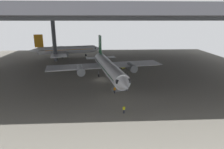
{
  "coord_description": "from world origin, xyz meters",
  "views": [
    {
      "loc": [
        -0.09,
        -53.76,
        17.13
      ],
      "look_at": [
        2.41,
        -3.87,
        2.57
      ],
      "focal_mm": 31.01,
      "sensor_mm": 36.0,
      "label": 1
    }
  ],
  "objects": [
    {
      "name": "airplane_main",
      "position": [
        1.52,
        0.79,
        3.46
      ],
      "size": [
        35.96,
        36.76,
        11.54
      ],
      "color": "white",
      "rests_on": "ground_plane"
    },
    {
      "name": "baggage_tug",
      "position": [
        6.97,
        12.49,
        0.53
      ],
      "size": [
        1.65,
        2.39,
        0.9
      ],
      "color": "yellow",
      "rests_on": "ground_plane"
    },
    {
      "name": "hangar_structure",
      "position": [
        -0.06,
        13.76,
        17.95
      ],
      "size": [
        121.0,
        99.0,
        18.58
      ],
      "color": "#4C4F54",
      "rests_on": "ground_plane"
    },
    {
      "name": "crew_worker_by_stairs",
      "position": [
        2.69,
        -11.09,
        0.96
      ],
      "size": [
        0.52,
        0.34,
        1.68
      ],
      "color": "#232838",
      "rests_on": "ground_plane"
    },
    {
      "name": "ground_plane",
      "position": [
        0.0,
        0.0,
        0.0
      ],
      "size": [
        110.0,
        110.0,
        0.0
      ],
      "primitive_type": "plane",
      "color": "gray"
    },
    {
      "name": "boarding_stairs",
      "position": [
        4.04,
        -9.14,
        0.73
      ],
      "size": [
        4.4,
        2.2,
        4.67
      ],
      "color": "slate",
      "rests_on": "ground_plane"
    },
    {
      "name": "airplane_distant",
      "position": [
        -16.7,
        34.79,
        3.26
      ],
      "size": [
        32.53,
        31.93,
        10.43
      ],
      "color": "white",
      "rests_on": "ground_plane"
    },
    {
      "name": "crew_worker_near_nose",
      "position": [
        3.76,
        -21.21,
        0.89
      ],
      "size": [
        0.51,
        0.35,
        1.57
      ],
      "color": "#232838",
      "rests_on": "ground_plane"
    }
  ]
}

